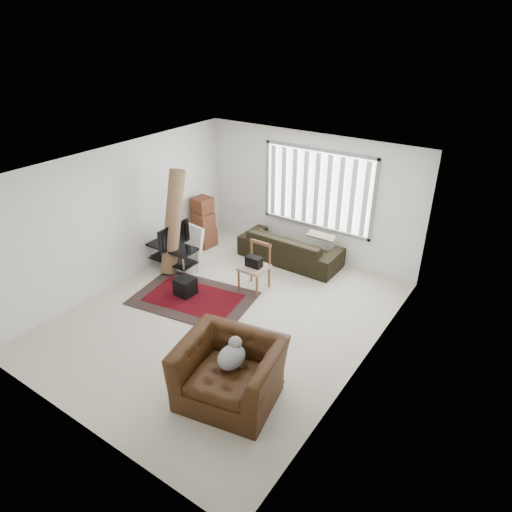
{
  "coord_description": "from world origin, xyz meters",
  "views": [
    {
      "loc": [
        4.23,
        -5.23,
        4.73
      ],
      "look_at": [
        0.29,
        0.56,
        1.05
      ],
      "focal_mm": 32.0,
      "sensor_mm": 36.0,
      "label": 1
    }
  ],
  "objects": [
    {
      "name": "subwoofer",
      "position": [
        -1.05,
        0.13,
        0.19
      ],
      "size": [
        0.36,
        0.36,
        0.34
      ],
      "primitive_type": "cube",
      "rotation": [
        0.0,
        0.0,
        -0.05
      ],
      "color": "black",
      "rests_on": "persian_rug"
    },
    {
      "name": "white_flatpack",
      "position": [
        -2.0,
        1.45,
        0.36
      ],
      "size": [
        0.59,
        0.31,
        0.72
      ],
      "primitive_type": "cube",
      "rotation": [
        -0.2,
        0.0,
        -0.16
      ],
      "color": "silver",
      "rests_on": "ground"
    },
    {
      "name": "rolled_rug",
      "position": [
        -1.89,
        0.78,
        1.07
      ],
      "size": [
        0.41,
        0.81,
        2.14
      ],
      "primitive_type": "cylinder",
      "rotation": [
        -0.22,
        0.0,
        -0.12
      ],
      "color": "brown",
      "rests_on": "ground"
    },
    {
      "name": "moving_boxes",
      "position": [
        -2.15,
        1.99,
        0.54
      ],
      "size": [
        0.52,
        0.49,
        1.16
      ],
      "color": "#5A2F1C",
      "rests_on": "ground"
    },
    {
      "name": "tv",
      "position": [
        -1.95,
        0.75,
        0.78
      ],
      "size": [
        0.11,
        0.87,
        0.5
      ],
      "primitive_type": "imported",
      "rotation": [
        0.0,
        0.0,
        1.57
      ],
      "color": "black",
      "rests_on": "tv_stand"
    },
    {
      "name": "persian_rug",
      "position": [
        -0.84,
        0.11,
        0.01
      ],
      "size": [
        2.39,
        1.78,
        0.02
      ],
      "color": "black",
      "rests_on": "ground"
    },
    {
      "name": "side_chair",
      "position": [
        -0.1,
        1.08,
        0.52
      ],
      "size": [
        0.5,
        0.5,
        0.94
      ],
      "rotation": [
        0.0,
        0.0,
        -0.0
      ],
      "color": "#8D765C",
      "rests_on": "ground"
    },
    {
      "name": "armchair",
      "position": [
        1.26,
        -1.5,
        0.5
      ],
      "size": [
        1.56,
        1.42,
        1.0
      ],
      "rotation": [
        0.0,
        0.0,
        0.2
      ],
      "color": "#361C0B",
      "rests_on": "ground"
    },
    {
      "name": "sofa",
      "position": [
        -0.11,
        2.45,
        0.43
      ],
      "size": [
        2.23,
        0.98,
        0.86
      ],
      "primitive_type": "imported",
      "rotation": [
        0.0,
        0.0,
        3.13
      ],
      "color": "black",
      "rests_on": "ground"
    },
    {
      "name": "room",
      "position": [
        0.03,
        0.51,
        1.76
      ],
      "size": [
        6.0,
        6.02,
        2.71
      ],
      "color": "beige",
      "rests_on": "ground"
    },
    {
      "name": "tv_stand",
      "position": [
        -1.95,
        0.75,
        0.39
      ],
      "size": [
        1.07,
        0.48,
        0.54
      ],
      "color": "black",
      "rests_on": "ground"
    }
  ]
}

